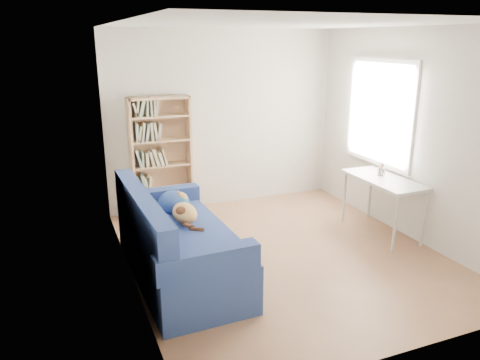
# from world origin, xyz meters

# --- Properties ---
(ground) EXTENTS (4.00, 4.00, 0.00)m
(ground) POSITION_xyz_m (0.00, 0.00, 0.00)
(ground) COLOR #906041
(ground) RESTS_ON ground
(room_shell) EXTENTS (3.54, 4.04, 2.62)m
(room_shell) POSITION_xyz_m (0.10, 0.03, 1.64)
(room_shell) COLOR silver
(room_shell) RESTS_ON ground
(sofa) EXTENTS (1.02, 2.03, 0.99)m
(sofa) POSITION_xyz_m (-1.30, -0.08, 0.37)
(sofa) COLOR navy
(sofa) RESTS_ON ground
(bookshelf) EXTENTS (0.85, 0.26, 1.70)m
(bookshelf) POSITION_xyz_m (-1.00, 1.85, 0.78)
(bookshelf) COLOR tan
(bookshelf) RESTS_ON ground
(desk) EXTENTS (0.53, 1.15, 0.75)m
(desk) POSITION_xyz_m (1.47, 0.09, 0.67)
(desk) COLOR silver
(desk) RESTS_ON ground
(pen_cup) EXTENTS (0.09, 0.09, 0.17)m
(pen_cup) POSITION_xyz_m (1.52, 0.21, 0.81)
(pen_cup) COLOR white
(pen_cup) RESTS_ON desk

